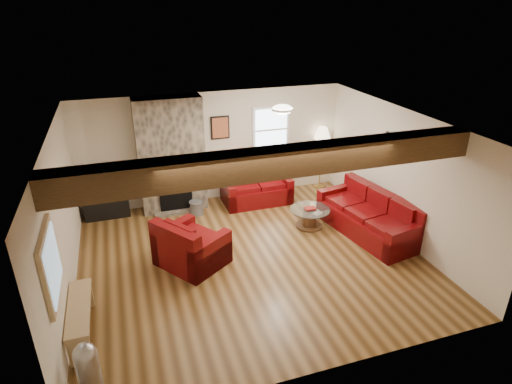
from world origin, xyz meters
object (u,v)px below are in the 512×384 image
at_px(loveseat, 256,185).
at_px(tv_cabinet, 107,207).
at_px(coffee_table, 309,218).
at_px(television, 104,186).
at_px(sofa_three, 368,214).
at_px(armchair_red, 191,242).
at_px(floor_lamp, 322,136).

bearing_deg(loveseat, tv_cabinet, 174.59).
bearing_deg(tv_cabinet, loveseat, -5.22).
xyz_separation_m(coffee_table, television, (-3.95, 1.77, 0.51)).
relative_size(coffee_table, television, 0.94).
distance_m(sofa_three, loveseat, 2.65).
height_order(loveseat, coffee_table, loveseat).
xyz_separation_m(sofa_three, tv_cabinet, (-4.93, 2.38, -0.19)).
bearing_deg(loveseat, coffee_table, -65.77).
bearing_deg(loveseat, television, 174.59).
distance_m(sofa_three, tv_cabinet, 5.48).
relative_size(loveseat, television, 1.74).
bearing_deg(coffee_table, armchair_red, -167.32).
height_order(coffee_table, tv_cabinet, tv_cabinet).
bearing_deg(floor_lamp, coffee_table, -121.59).
xyz_separation_m(armchair_red, tv_cabinet, (-1.41, 2.34, -0.20)).
bearing_deg(coffee_table, television, 155.85).
bearing_deg(coffee_table, tv_cabinet, 155.85).
distance_m(coffee_table, floor_lamp, 2.36).
height_order(tv_cabinet, floor_lamp, floor_lamp).
relative_size(sofa_three, television, 2.51).
bearing_deg(coffee_table, floor_lamp, 58.41).
xyz_separation_m(sofa_three, armchair_red, (-3.52, 0.04, 0.01)).
bearing_deg(tv_cabinet, armchair_red, -58.92).
bearing_deg(armchair_red, floor_lamp, -91.98).
relative_size(loveseat, armchair_red, 1.41).
relative_size(armchair_red, floor_lamp, 0.70).
bearing_deg(floor_lamp, sofa_three, -92.67).
bearing_deg(tv_cabinet, sofa_three, -25.76).
height_order(television, floor_lamp, floor_lamp).
bearing_deg(armchair_red, sofa_three, -125.37).
bearing_deg(sofa_three, coffee_table, -131.83).
distance_m(tv_cabinet, television, 0.48).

